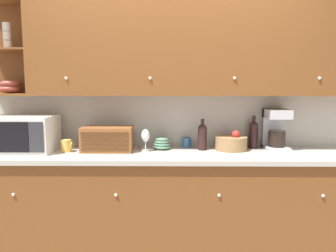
{
  "coord_description": "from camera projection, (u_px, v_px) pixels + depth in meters",
  "views": [
    {
      "loc": [
        0.03,
        -3.17,
        1.51
      ],
      "look_at": [
        0.0,
        -0.22,
        1.14
      ],
      "focal_mm": 35.0,
      "sensor_mm": 36.0,
      "label": 1
    }
  ],
  "objects": [
    {
      "name": "backsplash_panel",
      "position": [
        168.0,
        121.0,
        3.18
      ],
      "size": [
        3.32,
        0.01,
        0.5
      ],
      "color": "#B7B2A8",
      "rests_on": "counter_unit"
    },
    {
      "name": "coffee_maker",
      "position": [
        276.0,
        128.0,
        3.05
      ],
      "size": [
        0.2,
        0.27,
        0.37
      ],
      "color": "#B7B7BC",
      "rests_on": "counter_unit"
    },
    {
      "name": "second_wine_bottle",
      "position": [
        253.0,
        133.0,
        3.09
      ],
      "size": [
        0.09,
        0.09,
        0.31
      ],
      "color": "black",
      "rests_on": "counter_unit"
    },
    {
      "name": "wine_glass",
      "position": [
        145.0,
        136.0,
        2.94
      ],
      "size": [
        0.08,
        0.08,
        0.2
      ],
      "color": "silver",
      "rests_on": "counter_unit"
    },
    {
      "name": "wine_bottle",
      "position": [
        202.0,
        136.0,
        3.01
      ],
      "size": [
        0.08,
        0.08,
        0.29
      ],
      "color": "black",
      "rests_on": "counter_unit"
    },
    {
      "name": "bread_box",
      "position": [
        108.0,
        139.0,
        2.95
      ],
      "size": [
        0.45,
        0.25,
        0.22
      ],
      "color": "brown",
      "rests_on": "counter_unit"
    },
    {
      "name": "counter_unit",
      "position": [
        168.0,
        202.0,
        2.96
      ],
      "size": [
        3.34,
        0.65,
        0.92
      ],
      "color": "brown",
      "rests_on": "ground_plane"
    },
    {
      "name": "bowl_stack_on_counter",
      "position": [
        162.0,
        143.0,
        3.05
      ],
      "size": [
        0.16,
        0.16,
        0.12
      ],
      "color": "slate",
      "rests_on": "counter_unit"
    },
    {
      "name": "wall_back",
      "position": [
        168.0,
        107.0,
        3.2
      ],
      "size": [
        5.72,
        0.06,
        2.6
      ],
      "color": "silver",
      "rests_on": "ground_plane"
    },
    {
      "name": "microwave",
      "position": [
        24.0,
        134.0,
        2.93
      ],
      "size": [
        0.54,
        0.41,
        0.32
      ],
      "color": "silver",
      "rests_on": "counter_unit"
    },
    {
      "name": "ground_plane",
      "position": [
        168.0,
        234.0,
        3.33
      ],
      "size": [
        24.0,
        24.0,
        0.0
      ],
      "primitive_type": "plane",
      "color": "slate"
    },
    {
      "name": "fruit_basket",
      "position": [
        231.0,
        143.0,
        3.01
      ],
      "size": [
        0.29,
        0.29,
        0.19
      ],
      "color": "#937047",
      "rests_on": "counter_unit"
    },
    {
      "name": "mug",
      "position": [
        66.0,
        146.0,
        2.93
      ],
      "size": [
        0.1,
        0.09,
        0.11
      ],
      "color": "gold",
      "rests_on": "counter_unit"
    },
    {
      "name": "mug_blue_second",
      "position": [
        187.0,
        143.0,
        3.15
      ],
      "size": [
        0.09,
        0.08,
        0.09
      ],
      "color": "#38669E",
      "rests_on": "counter_unit"
    },
    {
      "name": "upper_cabinets",
      "position": [
        187.0,
        48.0,
        2.94
      ],
      "size": [
        3.32,
        0.34,
        0.85
      ],
      "color": "brown",
      "rests_on": "backsplash_panel"
    }
  ]
}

